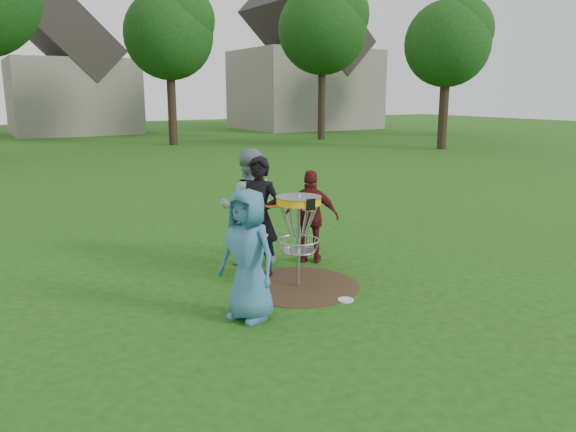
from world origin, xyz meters
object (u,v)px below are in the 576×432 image
player_black (259,217)px  player_maroon (311,217)px  player_grey (248,207)px  disc_golf_basket (299,219)px  player_blue (248,255)px

player_black → player_maroon: size_ratio=1.19×
player_black → player_grey: bearing=135.3°
player_grey → disc_golf_basket: size_ratio=1.39×
player_blue → player_grey: size_ratio=0.86×
player_maroon → disc_golf_basket: player_maroon is taller
player_blue → player_grey: bearing=130.0°
player_blue → player_black: (0.92, 1.48, 0.10)m
player_black → player_grey: size_ratio=0.97×
player_blue → disc_golf_basket: size_ratio=1.20×
player_blue → player_black: bearing=124.4°
player_grey → disc_golf_basket: (0.13, -1.36, 0.06)m
player_black → player_maroon: (1.06, 0.17, -0.15)m
player_blue → player_black: 1.75m
player_grey → player_maroon: player_grey is taller
player_blue → player_black: player_black is taller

